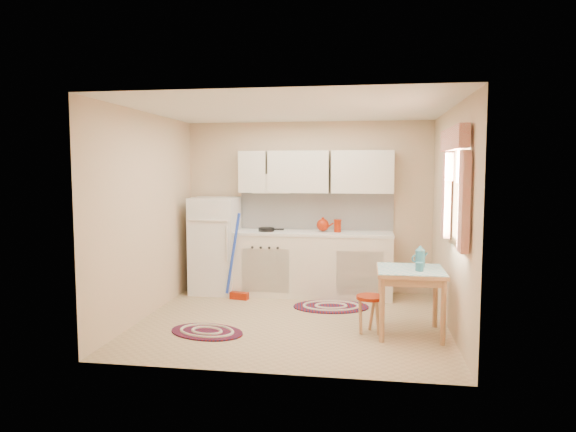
% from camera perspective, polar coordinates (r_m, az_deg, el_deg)
% --- Properties ---
extents(room_shell, '(3.64, 3.60, 2.52)m').
position_cam_1_polar(room_shell, '(6.21, 2.21, 3.25)').
color(room_shell, tan).
rests_on(room_shell, ground).
extents(fridge, '(0.65, 0.60, 1.40)m').
position_cam_1_polar(fridge, '(7.59, -8.10, -3.23)').
color(fridge, white).
rests_on(fridge, ground).
extents(broom, '(0.30, 0.17, 1.20)m').
position_cam_1_polar(broom, '(7.15, -5.48, -4.53)').
color(broom, blue).
rests_on(broom, ground).
extents(base_cabinets, '(2.25, 0.60, 0.88)m').
position_cam_1_polar(base_cabinets, '(7.40, 2.72, -5.44)').
color(base_cabinets, beige).
rests_on(base_cabinets, ground).
extents(countertop, '(2.27, 0.62, 0.04)m').
position_cam_1_polar(countertop, '(7.33, 2.73, -1.91)').
color(countertop, silver).
rests_on(countertop, base_cabinets).
extents(frying_pan, '(0.24, 0.24, 0.05)m').
position_cam_1_polar(frying_pan, '(7.37, -2.42, -1.51)').
color(frying_pan, black).
rests_on(frying_pan, countertop).
extents(red_kettle, '(0.22, 0.20, 0.20)m').
position_cam_1_polar(red_kettle, '(7.30, 3.89, -1.00)').
color(red_kettle, '#941D05').
rests_on(red_kettle, countertop).
extents(red_canister, '(0.10, 0.10, 0.16)m').
position_cam_1_polar(red_canister, '(7.29, 5.53, -1.17)').
color(red_canister, '#941D05').
rests_on(red_canister, countertop).
extents(table, '(0.72, 0.72, 0.72)m').
position_cam_1_polar(table, '(5.85, 13.40, -9.28)').
color(table, tan).
rests_on(table, ground).
extents(stool, '(0.37, 0.37, 0.42)m').
position_cam_1_polar(stool, '(5.84, 9.10, -10.75)').
color(stool, '#941D05').
rests_on(stool, ground).
extents(coffee_pot, '(0.16, 0.15, 0.26)m').
position_cam_1_polar(coffee_pot, '(5.87, 14.47, -4.36)').
color(coffee_pot, '#2A6B81').
rests_on(coffee_pot, table).
extents(mug, '(0.11, 0.11, 0.10)m').
position_cam_1_polar(mug, '(5.67, 14.40, -5.52)').
color(mug, '#2A6B81').
rests_on(mug, table).
extents(rug_center, '(1.07, 0.79, 0.02)m').
position_cam_1_polar(rug_center, '(6.87, 4.81, -10.00)').
color(rug_center, '#660D0B').
rests_on(rug_center, ground).
extents(rug_left, '(0.97, 0.77, 0.02)m').
position_cam_1_polar(rug_left, '(5.91, -9.01, -12.59)').
color(rug_left, '#660D0B').
rests_on(rug_left, ground).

